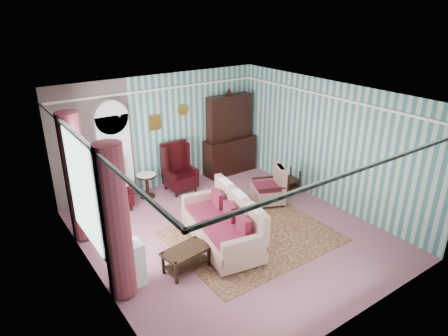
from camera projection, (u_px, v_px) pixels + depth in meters
floor at (232, 234)px, 8.35m from camera, size 6.00×6.00×0.00m
room_shell at (200, 147)px, 7.38m from camera, size 5.53×6.02×2.91m
bookcase at (115, 157)px, 9.35m from camera, size 0.80×0.28×2.24m
dresser_hutch at (230, 132)px, 10.95m from camera, size 1.50×0.56×2.36m
wingback_left at (113, 185)px, 9.12m from camera, size 0.76×0.80×1.25m
wingback_right at (180, 168)px, 10.04m from camera, size 0.76×0.80×1.25m
seated_woman at (113, 186)px, 9.13m from camera, size 0.44×0.40×1.18m
round_side_table at (147, 186)px, 9.83m from camera, size 0.50×0.50×0.60m
nest_table at (289, 180)px, 10.23m from camera, size 0.45×0.38×0.54m
plant_stand at (127, 266)px, 6.70m from camera, size 0.55×0.35×0.80m
rug at (252, 236)px, 8.28m from camera, size 3.20×2.60×0.01m
sofa at (221, 223)px, 7.81m from camera, size 1.42×2.29×0.99m
floral_armchair at (268, 186)px, 9.47m from camera, size 1.11×1.05×0.89m
coffee_table at (186, 259)px, 7.18m from camera, size 0.90×0.61×0.42m
potted_plant_a at (121, 240)px, 6.36m from camera, size 0.39×0.36×0.38m
potted_plant_b at (125, 230)px, 6.59m from camera, size 0.29×0.26×0.44m
potted_plant_c at (118, 237)px, 6.45m from camera, size 0.25×0.25×0.38m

